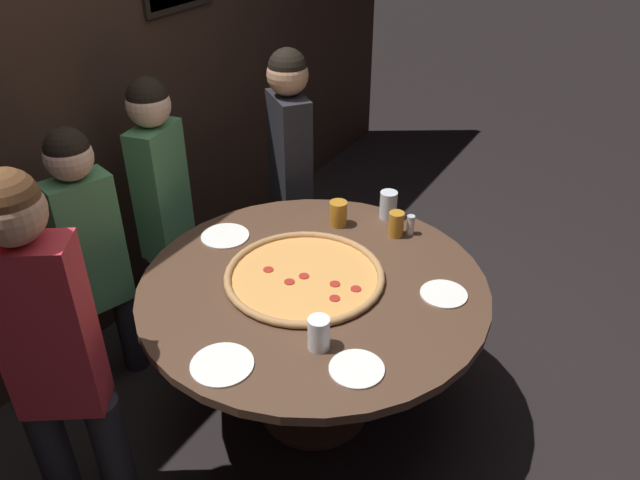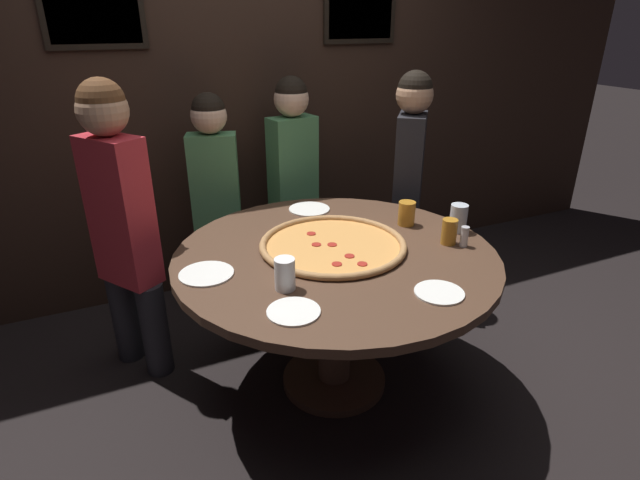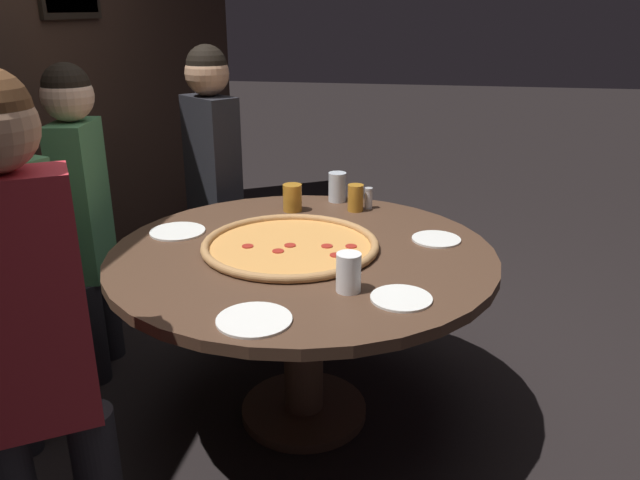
% 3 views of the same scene
% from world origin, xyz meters
% --- Properties ---
extents(ground_plane, '(24.00, 24.00, 0.00)m').
position_xyz_m(ground_plane, '(0.00, 0.00, 0.00)').
color(ground_plane, black).
extents(back_wall, '(6.40, 0.08, 2.60)m').
position_xyz_m(back_wall, '(0.00, 1.33, 1.30)').
color(back_wall, black).
rests_on(back_wall, ground_plane).
extents(dining_table, '(1.47, 1.47, 0.74)m').
position_xyz_m(dining_table, '(0.00, 0.00, 0.60)').
color(dining_table, '#4C3323').
rests_on(dining_table, ground_plane).
extents(giant_pizza, '(0.68, 0.68, 0.03)m').
position_xyz_m(giant_pizza, '(0.01, 0.05, 0.75)').
color(giant_pizza, '#E0994C').
rests_on(giant_pizza, dining_table).
extents(drink_cup_far_left, '(0.08, 0.08, 0.13)m').
position_xyz_m(drink_cup_far_left, '(-0.33, -0.22, 0.80)').
color(drink_cup_far_left, white).
rests_on(drink_cup_far_left, dining_table).
extents(drink_cup_by_shaker, '(0.08, 0.08, 0.14)m').
position_xyz_m(drink_cup_by_shaker, '(0.65, -0.04, 0.81)').
color(drink_cup_by_shaker, silver).
rests_on(drink_cup_by_shaker, dining_table).
extents(drink_cup_front_edge, '(0.07, 0.07, 0.12)m').
position_xyz_m(drink_cup_front_edge, '(0.52, -0.14, 0.80)').
color(drink_cup_front_edge, '#BC7A23').
rests_on(drink_cup_front_edge, dining_table).
extents(drink_cup_near_left, '(0.09, 0.09, 0.12)m').
position_xyz_m(drink_cup_near_left, '(0.47, 0.14, 0.80)').
color(drink_cup_near_left, '#BC7A23').
rests_on(drink_cup_near_left, dining_table).
extents(white_plate_right_side, '(0.19, 0.19, 0.01)m').
position_xyz_m(white_plate_right_side, '(0.20, -0.50, 0.74)').
color(white_plate_right_side, white).
rests_on(white_plate_right_side, dining_table).
extents(white_plate_left_side, '(0.20, 0.20, 0.01)m').
position_xyz_m(white_plate_left_side, '(-0.36, -0.39, 0.74)').
color(white_plate_left_side, white).
rests_on(white_plate_left_side, dining_table).
extents(white_plate_far_back, '(0.22, 0.22, 0.01)m').
position_xyz_m(white_plate_far_back, '(0.11, 0.54, 0.74)').
color(white_plate_far_back, white).
rests_on(white_plate_far_back, dining_table).
extents(white_plate_beside_cup, '(0.23, 0.23, 0.01)m').
position_xyz_m(white_plate_beside_cup, '(-0.58, 0.03, 0.74)').
color(white_plate_beside_cup, white).
rests_on(white_plate_beside_cup, dining_table).
extents(condiment_shaker, '(0.04, 0.04, 0.10)m').
position_xyz_m(condiment_shaker, '(0.57, -0.19, 0.79)').
color(condiment_shaker, silver).
rests_on(condiment_shaker, dining_table).
extents(diner_centre_back, '(0.35, 0.23, 1.34)m').
position_xyz_m(diner_centre_back, '(-0.31, 0.98, 0.76)').
color(diner_centre_back, '#232328').
rests_on(diner_centre_back, ground_plane).
extents(diner_side_right, '(0.32, 0.36, 1.44)m').
position_xyz_m(diner_side_right, '(0.81, 0.63, 0.82)').
color(diner_side_right, '#232328').
rests_on(diner_side_right, ground_plane).
extents(diner_far_left, '(0.32, 0.38, 1.48)m').
position_xyz_m(diner_far_left, '(-0.86, 0.57, 0.84)').
color(diner_far_left, '#232328').
rests_on(diner_far_left, ground_plane).
extents(diner_side_left, '(0.37, 0.21, 1.40)m').
position_xyz_m(diner_side_left, '(0.20, 1.01, 0.79)').
color(diner_side_left, '#232328').
rests_on(diner_side_left, ground_plane).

